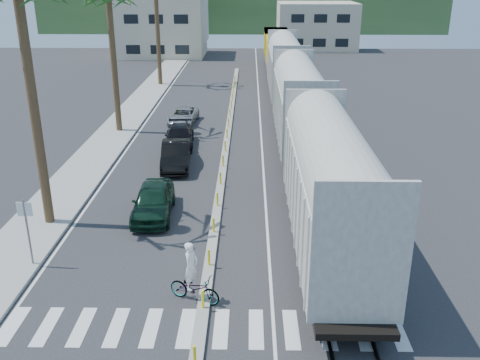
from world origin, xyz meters
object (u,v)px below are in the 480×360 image
object	(u,v)px
street_sign	(27,223)
cyclist	(194,283)
car_second	(176,155)
car_lead	(153,201)

from	to	relation	value
street_sign	cyclist	xyz separation A→B (m)	(6.92, -2.35, -1.22)
car_second	cyclist	distance (m)	14.75
car_second	cyclist	bearing A→B (deg)	-84.97
car_lead	cyclist	size ratio (longest dim) A/B	1.89
street_sign	car_second	size ratio (longest dim) A/B	0.61
street_sign	car_lead	distance (m)	6.65
car_lead	cyclist	xyz separation A→B (m)	(2.76, -7.40, -0.05)
car_second	cyclist	xyz separation A→B (m)	(2.56, -14.53, -0.04)
car_lead	car_second	distance (m)	7.13
car_lead	car_second	bearing A→B (deg)	86.17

